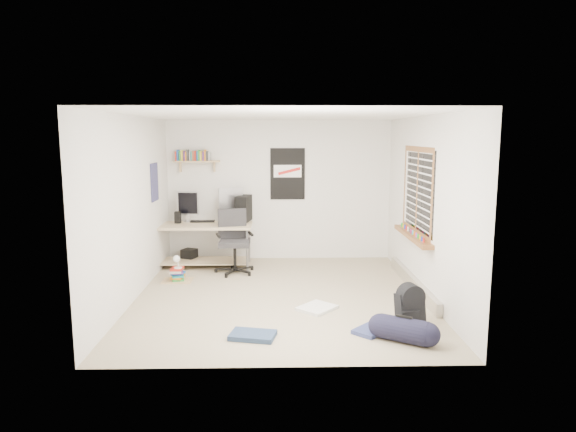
{
  "coord_description": "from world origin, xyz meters",
  "views": [
    {
      "loc": [
        -0.05,
        -6.95,
        2.24
      ],
      "look_at": [
        0.11,
        0.38,
        1.08
      ],
      "focal_mm": 32.0,
      "sensor_mm": 36.0,
      "label": 1
    }
  ],
  "objects_px": {
    "office_chair": "(235,244)",
    "duffel_bag": "(403,330)",
    "desk": "(204,246)",
    "book_stack": "(177,272)",
    "backpack": "(410,310)"
  },
  "relations": [
    {
      "from": "office_chair",
      "to": "duffel_bag",
      "type": "relative_size",
      "value": 1.95
    },
    {
      "from": "backpack",
      "to": "book_stack",
      "type": "distance_m",
      "value": 3.69
    },
    {
      "from": "backpack",
      "to": "book_stack",
      "type": "height_order",
      "value": "backpack"
    },
    {
      "from": "desk",
      "to": "backpack",
      "type": "height_order",
      "value": "desk"
    },
    {
      "from": "desk",
      "to": "duffel_bag",
      "type": "xyz_separation_m",
      "value": [
        2.62,
        -3.32,
        -0.22
      ]
    },
    {
      "from": "desk",
      "to": "book_stack",
      "type": "relative_size",
      "value": 3.56
    },
    {
      "from": "book_stack",
      "to": "duffel_bag",
      "type": "bearing_deg",
      "value": -39.8
    },
    {
      "from": "backpack",
      "to": "duffel_bag",
      "type": "xyz_separation_m",
      "value": [
        -0.18,
        -0.44,
        -0.06
      ]
    },
    {
      "from": "office_chair",
      "to": "backpack",
      "type": "bearing_deg",
      "value": -61.52
    },
    {
      "from": "book_stack",
      "to": "backpack",
      "type": "bearing_deg",
      "value": -32.67
    },
    {
      "from": "desk",
      "to": "backpack",
      "type": "distance_m",
      "value": 4.02
    },
    {
      "from": "office_chair",
      "to": "desk",
      "type": "bearing_deg",
      "value": 129.37
    },
    {
      "from": "office_chair",
      "to": "backpack",
      "type": "height_order",
      "value": "office_chair"
    },
    {
      "from": "backpack",
      "to": "book_stack",
      "type": "bearing_deg",
      "value": 134.29
    },
    {
      "from": "backpack",
      "to": "book_stack",
      "type": "xyz_separation_m",
      "value": [
        -3.11,
        1.99,
        -0.05
      ]
    }
  ]
}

